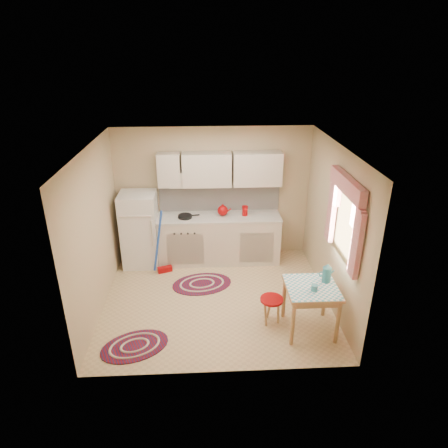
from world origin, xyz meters
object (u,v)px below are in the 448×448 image
Objects in this scene: fridge at (140,230)px; stool at (271,310)px; table at (310,308)px; base_cabinets at (219,239)px.

fridge is 3.33× the size of stool.
table is at bearing -19.40° from stool.
table is (1.21, -2.12, -0.08)m from base_cabinets.
stool is (0.69, -1.94, -0.23)m from base_cabinets.
fridge reaches higher than table.
stool is (-0.52, 0.18, -0.15)m from table.
stool is (2.14, -1.89, -0.49)m from fridge.
stool is at bearing -41.41° from fridge.
table is at bearing -60.35° from base_cabinets.
base_cabinets is at bearing 109.55° from stool.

